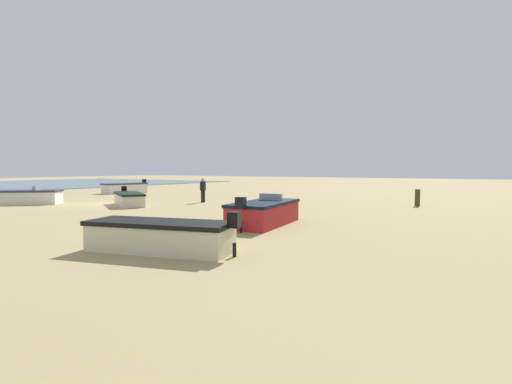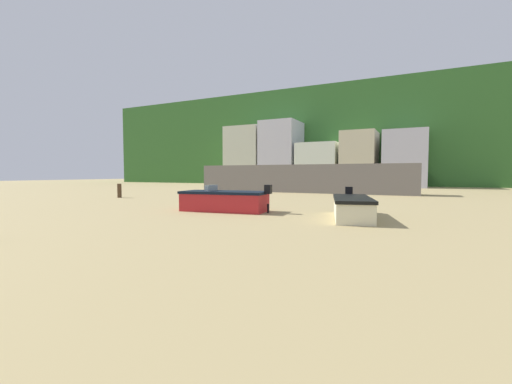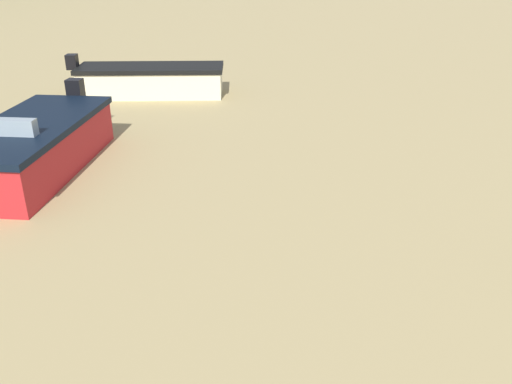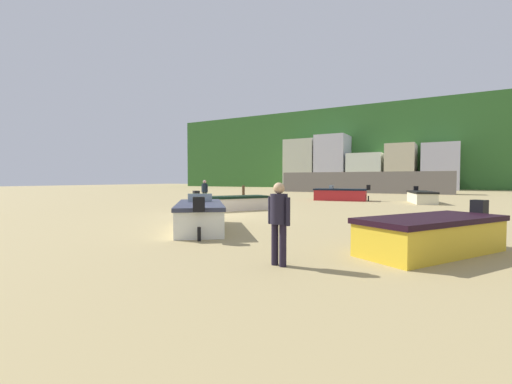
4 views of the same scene
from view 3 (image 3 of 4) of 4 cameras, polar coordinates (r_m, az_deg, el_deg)
The scene contains 2 objects.
boat_cream_0 at distance 15.55m, azimuth -11.18°, elevation 11.64°, with size 2.31×4.36×1.15m.
boat_red_4 at distance 10.65m, azimuth -22.68°, elevation 4.51°, with size 4.33×2.15×1.25m.
Camera 3 is at (-5.86, 7.51, 3.80)m, focal length 37.41 mm.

